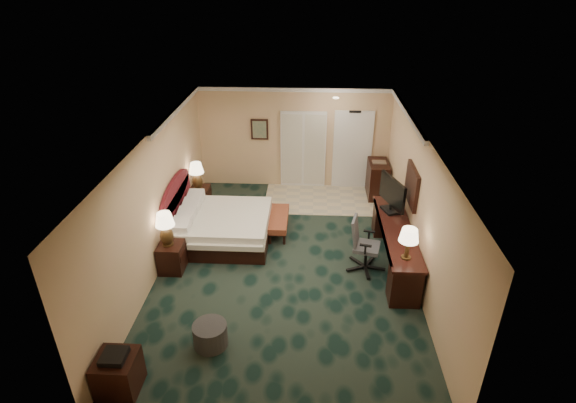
# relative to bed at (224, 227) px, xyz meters

# --- Properties ---
(floor) EXTENTS (5.00, 7.50, 0.00)m
(floor) POSITION_rel_bed_xyz_m (1.41, -0.85, -0.31)
(floor) COLOR black
(floor) RESTS_ON ground
(ceiling) EXTENTS (5.00, 7.50, 0.00)m
(ceiling) POSITION_rel_bed_xyz_m (1.41, -0.85, 2.39)
(ceiling) COLOR silver
(ceiling) RESTS_ON wall_back
(wall_back) EXTENTS (5.00, 0.00, 2.70)m
(wall_back) POSITION_rel_bed_xyz_m (1.41, 2.90, 1.04)
(wall_back) COLOR #D5B883
(wall_back) RESTS_ON ground
(wall_front) EXTENTS (5.00, 0.00, 2.70)m
(wall_front) POSITION_rel_bed_xyz_m (1.41, -4.60, 1.04)
(wall_front) COLOR #D5B883
(wall_front) RESTS_ON ground
(wall_left) EXTENTS (0.00, 7.50, 2.70)m
(wall_left) POSITION_rel_bed_xyz_m (-1.09, -0.85, 1.04)
(wall_left) COLOR #D5B883
(wall_left) RESTS_ON ground
(wall_right) EXTENTS (0.00, 7.50, 2.70)m
(wall_right) POSITION_rel_bed_xyz_m (3.91, -0.85, 1.04)
(wall_right) COLOR #D5B883
(wall_right) RESTS_ON ground
(crown_molding) EXTENTS (5.00, 7.50, 0.10)m
(crown_molding) POSITION_rel_bed_xyz_m (1.41, -0.85, 2.34)
(crown_molding) COLOR white
(crown_molding) RESTS_ON wall_back
(tile_patch) EXTENTS (3.20, 1.70, 0.01)m
(tile_patch) POSITION_rel_bed_xyz_m (2.31, 2.05, -0.31)
(tile_patch) COLOR beige
(tile_patch) RESTS_ON ground
(headboard) EXTENTS (0.12, 2.00, 1.40)m
(headboard) POSITION_rel_bed_xyz_m (-1.03, 0.15, 0.39)
(headboard) COLOR #490F12
(headboard) RESTS_ON ground
(entry_door) EXTENTS (1.02, 0.06, 2.18)m
(entry_door) POSITION_rel_bed_xyz_m (2.96, 2.87, 0.74)
(entry_door) COLOR white
(entry_door) RESTS_ON ground
(closet_doors) EXTENTS (1.20, 0.06, 2.10)m
(closet_doors) POSITION_rel_bed_xyz_m (1.66, 2.86, 0.74)
(closet_doors) COLOR #B5B2A5
(closet_doors) RESTS_ON ground
(wall_art) EXTENTS (0.45, 0.06, 0.55)m
(wall_art) POSITION_rel_bed_xyz_m (0.51, 2.86, 1.29)
(wall_art) COLOR #496E60
(wall_art) RESTS_ON wall_back
(wall_mirror) EXTENTS (0.05, 0.95, 0.75)m
(wall_mirror) POSITION_rel_bed_xyz_m (3.87, -0.25, 1.24)
(wall_mirror) COLOR white
(wall_mirror) RESTS_ON wall_right
(bed) EXTENTS (1.98, 1.83, 0.63)m
(bed) POSITION_rel_bed_xyz_m (0.00, 0.00, 0.00)
(bed) COLOR white
(bed) RESTS_ON ground
(nightstand_near) EXTENTS (0.47, 0.54, 0.59)m
(nightstand_near) POSITION_rel_bed_xyz_m (-0.83, -1.14, -0.02)
(nightstand_near) COLOR black
(nightstand_near) RESTS_ON ground
(nightstand_far) EXTENTS (0.45, 0.51, 0.56)m
(nightstand_far) POSITION_rel_bed_xyz_m (-0.84, 1.43, -0.03)
(nightstand_far) COLOR black
(nightstand_far) RESTS_ON ground
(lamp_near) EXTENTS (0.42, 0.42, 0.70)m
(lamp_near) POSITION_rel_bed_xyz_m (-0.87, -1.15, 0.62)
(lamp_near) COLOR black
(lamp_near) RESTS_ON nightstand_near
(lamp_far) EXTENTS (0.46, 0.46, 0.67)m
(lamp_far) POSITION_rel_bed_xyz_m (-0.87, 1.39, 0.58)
(lamp_far) COLOR black
(lamp_far) RESTS_ON nightstand_far
(bed_bench) EXTENTS (0.42, 1.21, 0.41)m
(bed_bench) POSITION_rel_bed_xyz_m (1.17, 0.39, -0.11)
(bed_bench) COLOR brown
(bed_bench) RESTS_ON ground
(ottoman) EXTENTS (0.64, 0.64, 0.39)m
(ottoman) POSITION_rel_bed_xyz_m (0.33, -3.10, -0.12)
(ottoman) COLOR #2A2A2D
(ottoman) RESTS_ON ground
(side_table) EXTENTS (0.56, 0.56, 0.60)m
(side_table) POSITION_rel_bed_xyz_m (-0.78, -4.02, -0.01)
(side_table) COLOR black
(side_table) RESTS_ON ground
(desk) EXTENTS (0.61, 2.83, 0.82)m
(desk) POSITION_rel_bed_xyz_m (3.59, -0.70, 0.09)
(desk) COLOR black
(desk) RESTS_ON ground
(tv) EXTENTS (0.40, 0.94, 0.75)m
(tv) POSITION_rel_bed_xyz_m (3.56, 0.02, 0.88)
(tv) COLOR black
(tv) RESTS_ON desk
(desk_lamp) EXTENTS (0.42, 0.42, 0.61)m
(desk_lamp) POSITION_rel_bed_xyz_m (3.59, -1.69, 0.81)
(desk_lamp) COLOR black
(desk_lamp) RESTS_ON desk
(desk_chair) EXTENTS (0.77, 0.74, 1.12)m
(desk_chair) POSITION_rel_bed_xyz_m (3.00, -0.91, 0.25)
(desk_chair) COLOR #48484A
(desk_chair) RESTS_ON ground
(minibar) EXTENTS (0.49, 0.89, 0.94)m
(minibar) POSITION_rel_bed_xyz_m (3.61, 2.35, 0.16)
(minibar) COLOR black
(minibar) RESTS_ON ground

